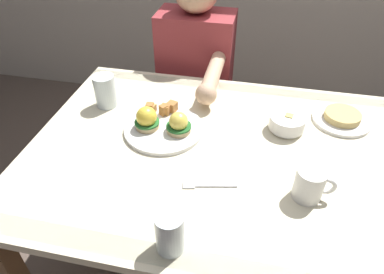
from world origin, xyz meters
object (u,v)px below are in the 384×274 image
coffee_mug (310,183)px  water_glass_near (106,93)px  eggs_benedict_plate (163,124)px  side_plate (342,118)px  fruit_bowl (287,123)px  diner_person (195,78)px  water_glass_far (170,234)px  dining_table (213,173)px  fork (206,185)px

coffee_mug → water_glass_near: (-0.72, 0.31, 0.00)m
eggs_benedict_plate → side_plate: (0.60, 0.18, -0.01)m
fruit_bowl → side_plate: (0.19, 0.09, -0.02)m
eggs_benedict_plate → diner_person: (0.00, 0.54, -0.12)m
coffee_mug → water_glass_far: size_ratio=0.99×
dining_table → side_plate: 0.50m
side_plate → diner_person: diner_person is taller
fork → diner_person: size_ratio=0.14×
eggs_benedict_plate → dining_table: bearing=-19.0°
fruit_bowl → fork: 0.39m
coffee_mug → water_glass_near: bearing=156.5°
water_glass_near → eggs_benedict_plate: bearing=-23.3°
fork → side_plate: size_ratio=0.78×
dining_table → water_glass_far: (-0.05, -0.37, 0.15)m
diner_person → water_glass_far: bearing=-81.7°
fruit_bowl → fork: size_ratio=0.77×
water_glass_far → side_plate: water_glass_far is taller
fruit_bowl → fork: (-0.22, -0.32, -0.03)m
dining_table → water_glass_far: bearing=-97.0°
eggs_benedict_plate → water_glass_far: water_glass_far is taller
dining_table → water_glass_near: bearing=158.5°
fruit_bowl → coffee_mug: size_ratio=1.08×
fork → water_glass_far: bearing=-102.4°
water_glass_far → side_plate: (0.46, 0.62, -0.03)m
eggs_benedict_plate → diner_person: 0.55m
water_glass_far → side_plate: bearing=53.6°
dining_table → fork: bearing=-89.6°
diner_person → fork: bearing=-76.0°
eggs_benedict_plate → diner_person: size_ratio=0.24×
eggs_benedict_plate → coffee_mug: bearing=-23.6°
fruit_bowl → water_glass_far: size_ratio=1.07×
coffee_mug → water_glass_near: size_ratio=0.92×
coffee_mug → fork: 0.28m
coffee_mug → water_glass_far: (-0.33, -0.23, -0.00)m
fork → water_glass_near: water_glass_near is taller
water_glass_far → diner_person: diner_person is taller
fork → water_glass_near: 0.55m
coffee_mug → fork: coffee_mug is taller
fruit_bowl → water_glass_near: size_ratio=0.99×
fork → fruit_bowl: bearing=55.4°
coffee_mug → fork: bearing=-175.7°
side_plate → diner_person: (-0.60, 0.35, -0.10)m
fork → dining_table: bearing=90.4°
water_glass_far → fork: bearing=77.6°
side_plate → water_glass_near: bearing=-174.9°
dining_table → water_glass_near: 0.50m
eggs_benedict_plate → fork: (0.19, -0.23, -0.02)m
eggs_benedict_plate → water_glass_far: (0.14, -0.44, 0.02)m
fruit_bowl → coffee_mug: (0.06, -0.30, 0.02)m
dining_table → diner_person: diner_person is taller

